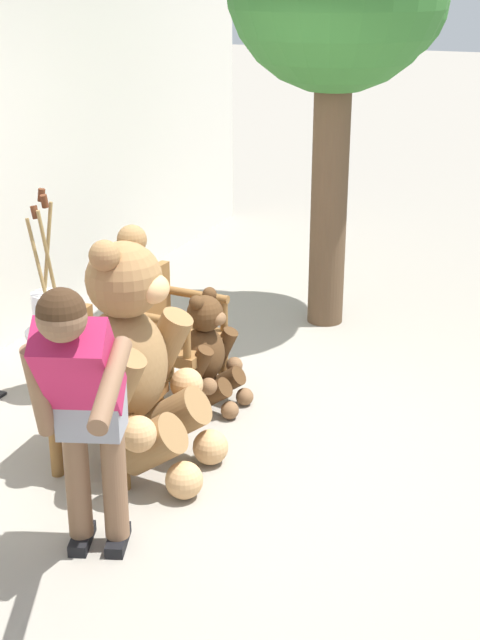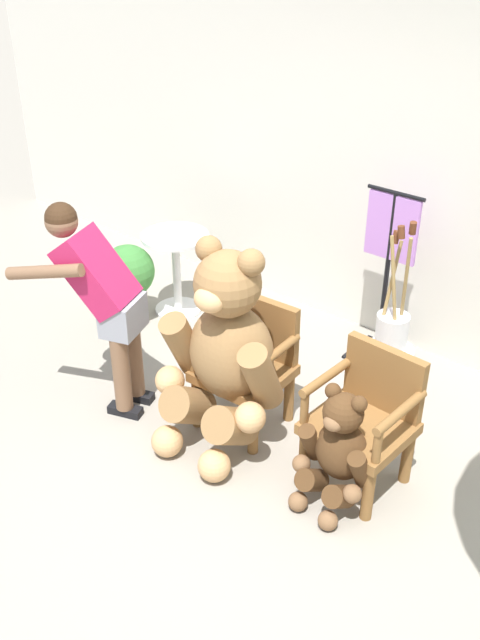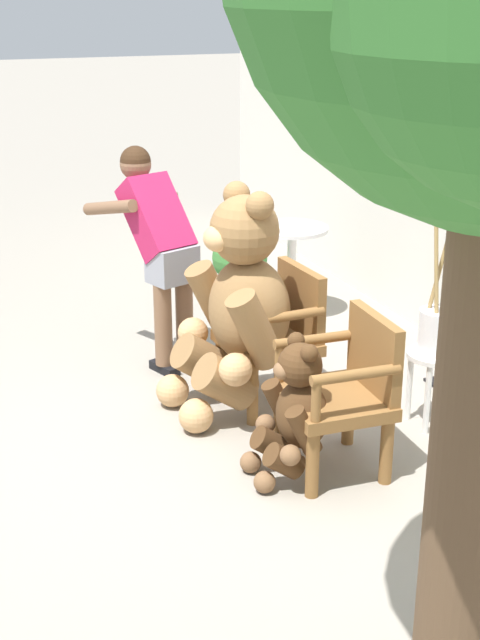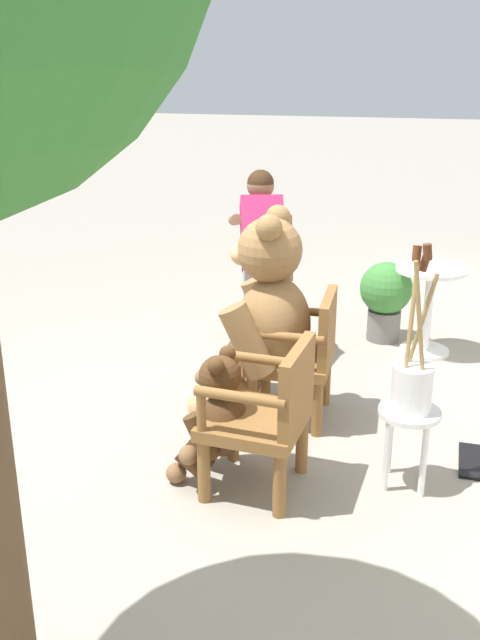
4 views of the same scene
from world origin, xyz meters
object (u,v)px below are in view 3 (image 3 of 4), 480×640
(person_visitor, at_px, (159,239))
(teddy_bear_small, at_px, (295,411))
(brush_bucket, at_px, (438,323))
(wooden_chair_right, at_px, (344,389))
(clothing_display_stand, at_px, (476,283))
(white_stool, at_px, (434,369))
(potted_plant, at_px, (240,265))
(round_side_table, at_px, (292,261))
(wooden_chair_left, at_px, (276,332))
(teddy_bear_large, at_px, (238,304))

(person_visitor, bearing_deg, teddy_bear_small, 6.67)
(brush_bucket, bearing_deg, wooden_chair_right, -70.56)
(brush_bucket, relative_size, clothing_display_stand, 0.69)
(white_stool, xyz_separation_m, brush_bucket, (-0.00, -0.00, 0.29))
(teddy_bear_small, height_order, white_stool, teddy_bear_small)
(brush_bucket, relative_size, potted_plant, 1.38)
(wooden_chair_right, bearing_deg, teddy_bear_small, -90.99)
(wooden_chair_right, xyz_separation_m, round_side_table, (-2.30, 0.75, -0.01))
(person_visitor, bearing_deg, wooden_chair_left, 29.88)
(teddy_bear_small, xyz_separation_m, white_stool, (-0.26, 1.02, -0.03))
(wooden_chair_left, bearing_deg, white_stool, 49.49)
(white_stool, height_order, round_side_table, round_side_table)
(round_side_table, bearing_deg, white_stool, -0.33)
(teddy_bear_small, height_order, potted_plant, teddy_bear_small)
(wooden_chair_right, distance_m, white_stool, 0.79)
(wooden_chair_right, xyz_separation_m, person_visitor, (-1.74, -0.49, 0.43))
(wooden_chair_left, distance_m, potted_plant, 1.65)
(wooden_chair_left, xyz_separation_m, teddy_bear_large, (0.01, -0.26, 0.22))
(brush_bucket, distance_m, potted_plant, 2.28)
(teddy_bear_small, bearing_deg, wooden_chair_left, 162.25)
(teddy_bear_large, xyz_separation_m, potted_plant, (-1.61, 0.65, -0.28))
(person_visitor, bearing_deg, wooden_chair_right, 15.64)
(wooden_chair_left, xyz_separation_m, wooden_chair_right, (0.89, 0.00, 0.00))
(person_visitor, relative_size, clothing_display_stand, 1.08)
(wooden_chair_right, relative_size, round_side_table, 1.19)
(person_visitor, distance_m, clothing_display_stand, 2.07)
(teddy_bear_large, distance_m, clothing_display_stand, 1.52)
(wooden_chair_left, relative_size, teddy_bear_small, 1.09)
(teddy_bear_small, bearing_deg, round_side_table, 155.70)
(wooden_chair_left, xyz_separation_m, clothing_display_stand, (0.29, 1.24, 0.26))
(round_side_table, distance_m, potted_plant, 0.41)
(round_side_table, height_order, potted_plant, round_side_table)
(clothing_display_stand, bearing_deg, person_visitor, -123.45)
(white_stool, bearing_deg, wooden_chair_right, -70.60)
(teddy_bear_large, xyz_separation_m, person_visitor, (-0.86, -0.23, 0.21))
(white_stool, relative_size, brush_bucket, 0.49)
(teddy_bear_small, xyz_separation_m, person_visitor, (-1.73, -0.20, 0.51))
(wooden_chair_left, bearing_deg, potted_plant, 166.26)
(wooden_chair_right, bearing_deg, clothing_display_stand, 115.88)
(teddy_bear_large, relative_size, potted_plant, 2.04)
(round_side_table, distance_m, clothing_display_stand, 1.79)
(teddy_bear_large, bearing_deg, brush_bucket, 57.96)
(wooden_chair_left, distance_m, round_side_table, 1.59)
(teddy_bear_large, xyz_separation_m, clothing_display_stand, (0.28, 1.49, 0.04))
(wooden_chair_right, relative_size, potted_plant, 1.26)
(wooden_chair_left, relative_size, potted_plant, 1.26)
(teddy_bear_small, xyz_separation_m, round_side_table, (-2.29, 1.03, 0.06))
(potted_plant, bearing_deg, wooden_chair_left, -13.74)
(teddy_bear_small, xyz_separation_m, clothing_display_stand, (-0.60, 1.52, 0.33))
(teddy_bear_small, height_order, round_side_table, teddy_bear_small)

